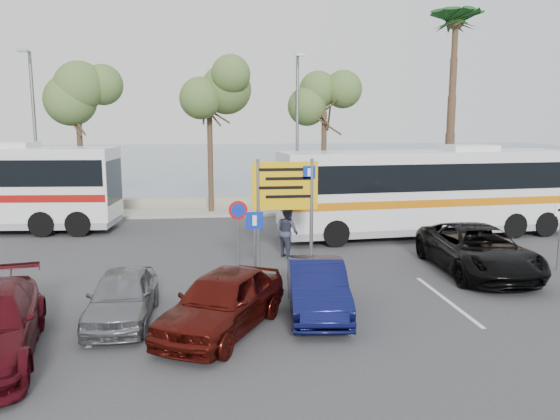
{
  "coord_description": "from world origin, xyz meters",
  "views": [
    {
      "loc": [
        -1.34,
        -14.62,
        4.81
      ],
      "look_at": [
        0.81,
        3.0,
        1.93
      ],
      "focal_mm": 35.0,
      "sensor_mm": 36.0,
      "label": 1
    }
  ],
  "objects": [
    {
      "name": "ground",
      "position": [
        0.0,
        0.0,
        0.0
      ],
      "size": [
        120.0,
        120.0,
        0.0
      ],
      "primitive_type": "plane",
      "color": "#353538",
      "rests_on": "ground"
    },
    {
      "name": "kerb_strip",
      "position": [
        0.0,
        14.0,
        0.07
      ],
      "size": [
        44.0,
        2.4,
        0.15
      ],
      "primitive_type": "cube",
      "color": "#9A998C",
      "rests_on": "ground"
    },
    {
      "name": "seawall",
      "position": [
        0.0,
        16.0,
        0.3
      ],
      "size": [
        48.0,
        0.8,
        0.6
      ],
      "primitive_type": "cube",
      "color": "gray",
      "rests_on": "ground"
    },
    {
      "name": "sea",
      "position": [
        0.0,
        60.0,
        0.01
      ],
      "size": [
        140.0,
        140.0,
        0.0
      ],
      "primitive_type": "plane",
      "color": "#465C70",
      "rests_on": "ground"
    },
    {
      "name": "tree_left",
      "position": [
        -8.0,
        14.0,
        6.0
      ],
      "size": [
        3.2,
        3.2,
        7.2
      ],
      "color": "#382619",
      "rests_on": "kerb_strip"
    },
    {
      "name": "tree_mid",
      "position": [
        -1.5,
        14.0,
        6.65
      ],
      "size": [
        3.2,
        3.2,
        8.0
      ],
      "color": "#382619",
      "rests_on": "kerb_strip"
    },
    {
      "name": "tree_right",
      "position": [
        4.5,
        14.0,
        6.17
      ],
      "size": [
        3.2,
        3.2,
        7.4
      ],
      "color": "#382619",
      "rests_on": "kerb_strip"
    },
    {
      "name": "palm_tree",
      "position": [
        11.5,
        14.0,
        9.87
      ],
      "size": [
        4.8,
        4.8,
        11.2
      ],
      "color": "#382619",
      "rests_on": "kerb_strip"
    },
    {
      "name": "street_lamp_left",
      "position": [
        -10.0,
        13.52,
        4.6
      ],
      "size": [
        0.45,
        1.15,
        8.01
      ],
      "color": "slate",
      "rests_on": "kerb_strip"
    },
    {
      "name": "street_lamp_right",
      "position": [
        3.0,
        13.52,
        4.6
      ],
      "size": [
        0.45,
        1.15,
        8.01
      ],
      "color": "slate",
      "rests_on": "kerb_strip"
    },
    {
      "name": "direction_sign",
      "position": [
        1.0,
        3.2,
        2.43
      ],
      "size": [
        2.2,
        0.12,
        3.6
      ],
      "color": "slate",
      "rests_on": "ground"
    },
    {
      "name": "sign_no_stop",
      "position": [
        -0.6,
        2.38,
        1.58
      ],
      "size": [
        0.6,
        0.08,
        2.35
      ],
      "color": "slate",
      "rests_on": "ground"
    },
    {
      "name": "sign_parking",
      "position": [
        -0.2,
        0.79,
        1.47
      ],
      "size": [
        0.5,
        0.07,
        2.25
      ],
      "color": "slate",
      "rests_on": "ground"
    },
    {
      "name": "lane_markings",
      "position": [
        -1.14,
        -1.0,
        0.0
      ],
      "size": [
        12.02,
        4.2,
        0.01
      ],
      "primitive_type": null,
      "color": "silver",
      "rests_on": "ground"
    },
    {
      "name": "coach_bus_right",
      "position": [
        7.5,
        7.24,
        1.78
      ],
      "size": [
        12.51,
        3.72,
        3.84
      ],
      "color": "silver",
      "rests_on": "ground"
    },
    {
      "name": "car_silver_a",
      "position": [
        -3.6,
        -1.55,
        0.63
      ],
      "size": [
        1.52,
        3.7,
        1.26
      ],
      "primitive_type": "imported",
      "rotation": [
        0.0,
        0.0,
        -0.01
      ],
      "color": "slate",
      "rests_on": "ground"
    },
    {
      "name": "car_blue",
      "position": [
        1.2,
        -1.54,
        0.66
      ],
      "size": [
        1.78,
        4.12,
        1.32
      ],
      "primitive_type": "imported",
      "rotation": [
        0.0,
        0.0,
        -0.1
      ],
      "color": "#0E1141",
      "rests_on": "ground"
    },
    {
      "name": "car_red",
      "position": [
        -1.2,
        -2.5,
        0.72
      ],
      "size": [
        3.52,
        4.55,
        1.45
      ],
      "primitive_type": "imported",
      "rotation": [
        0.0,
        0.0,
        -0.5
      ],
      "color": "#480E0A",
      "rests_on": "ground"
    },
    {
      "name": "suv_black",
      "position": [
        7.0,
        1.5,
        0.76
      ],
      "size": [
        2.73,
        5.54,
        1.51
      ],
      "primitive_type": "imported",
      "rotation": [
        0.0,
        0.0,
        -0.04
      ],
      "color": "black",
      "rests_on": "ground"
    },
    {
      "name": "pedestrian_far",
      "position": [
        1.24,
        4.32,
        0.92
      ],
      "size": [
        1.03,
        1.12,
        1.85
      ],
      "primitive_type": "imported",
      "rotation": [
        0.0,
        0.0,
        2.05
      ],
      "color": "#303348",
      "rests_on": "ground"
    }
  ]
}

